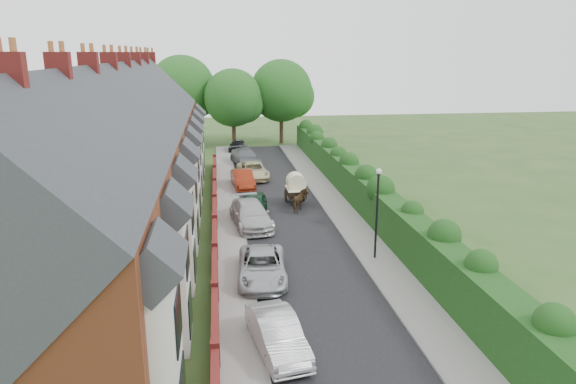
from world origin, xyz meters
name	(u,v)px	position (x,y,z in m)	size (l,w,h in m)	color
ground	(330,296)	(0.00, 0.00, 0.00)	(140.00, 140.00, 0.00)	#2D4C1E
road	(288,222)	(-0.50, 11.00, 0.01)	(6.00, 58.00, 0.02)	black
pavement_hedge_side	(347,219)	(3.60, 11.00, 0.06)	(2.20, 58.00, 0.12)	gray
pavement_house_side	(230,224)	(-4.35, 11.00, 0.06)	(1.70, 58.00, 0.12)	gray
kerb_hedge_side	(332,220)	(2.55, 11.00, 0.07)	(0.18, 58.00, 0.13)	gray
kerb_house_side	(242,223)	(-3.55, 11.00, 0.07)	(0.18, 58.00, 0.13)	gray
hedge	(373,196)	(5.40, 11.00, 1.60)	(2.10, 58.00, 2.85)	#133310
terrace_row	(120,165)	(-10.87, 9.98, 4.47)	(9.05, 40.50, 11.50)	brown
garden_wall_row	(215,224)	(-5.35, 10.00, 0.46)	(0.35, 40.35, 1.10)	maroon
lamppost	(377,202)	(3.40, 4.00, 3.30)	(0.32, 0.32, 5.16)	black
tree_far_left	(236,99)	(-2.65, 40.08, 5.71)	(7.14, 6.80, 9.29)	#332316
tree_far_right	(284,92)	(3.39, 42.08, 6.31)	(7.98, 7.60, 10.31)	#332316
tree_far_back	(186,90)	(-8.59, 43.08, 6.62)	(8.40, 8.00, 10.82)	#332316
car_silver_a	(277,334)	(-3.00, -4.20, 0.73)	(1.54, 4.41, 1.45)	#AEAEB3
car_silver_b	(262,267)	(-3.00, 2.25, 0.71)	(2.36, 5.12, 1.42)	#B1B5B9
car_white	(251,214)	(-3.00, 10.60, 0.80)	(2.25, 5.53, 1.61)	#B8B8B8
car_green	(253,205)	(-2.66, 12.77, 0.79)	(1.86, 4.62, 1.58)	#0F321B
car_red	(243,179)	(-2.99, 20.57, 0.75)	(1.60, 4.58, 1.51)	maroon
car_beige	(253,171)	(-1.90, 23.80, 0.73)	(2.42, 5.25, 1.46)	beige
car_grey	(245,157)	(-2.24, 29.77, 0.80)	(2.23, 5.49, 1.59)	slate
car_black	(237,145)	(-2.78, 37.41, 0.67)	(1.58, 3.93, 1.34)	black
horse	(300,201)	(0.74, 13.36, 0.78)	(0.84, 1.84, 1.55)	#452F19
horse_cart	(296,186)	(0.74, 15.35, 1.35)	(1.48, 3.28, 2.37)	black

